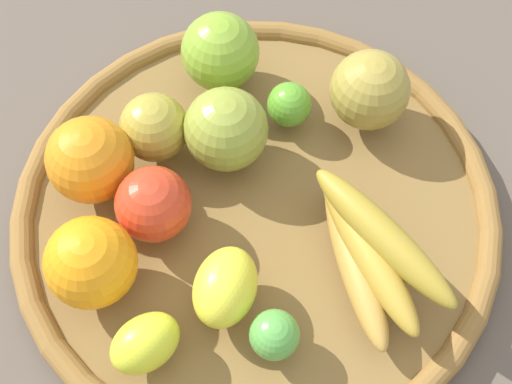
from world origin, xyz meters
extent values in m
plane|color=brown|center=(0.00, 0.00, 0.00)|extent=(2.40, 2.40, 0.00)
cylinder|color=olive|center=(0.00, 0.00, 0.01)|extent=(0.44, 0.44, 0.02)
torus|color=olive|center=(0.00, 0.00, 0.02)|extent=(0.46, 0.46, 0.02)
ellipsoid|color=yellow|center=(0.06, 0.07, 0.06)|extent=(0.09, 0.09, 0.05)
sphere|color=#8F9E36|center=(0.00, -0.06, 0.07)|extent=(0.10, 0.10, 0.08)
ellipsoid|color=#BB8D3A|center=(-0.05, 0.10, 0.05)|extent=(0.07, 0.17, 0.03)
ellipsoid|color=#B89230|center=(-0.06, 0.10, 0.06)|extent=(0.04, 0.17, 0.03)
ellipsoid|color=#A88C2B|center=(-0.07, 0.10, 0.07)|extent=(0.07, 0.17, 0.03)
sphere|color=#A79735|center=(0.06, -0.10, 0.06)|extent=(0.09, 0.09, 0.06)
sphere|color=#5AA029|center=(-0.07, -0.07, 0.05)|extent=(0.06, 0.06, 0.04)
sphere|color=#56A743|center=(0.05, 0.12, 0.05)|extent=(0.06, 0.06, 0.04)
sphere|color=red|center=(0.09, -0.02, 0.06)|extent=(0.08, 0.08, 0.07)
sphere|color=#82AC30|center=(-0.03, -0.15, 0.07)|extent=(0.11, 0.11, 0.08)
sphere|color=orange|center=(0.12, -0.09, 0.07)|extent=(0.08, 0.08, 0.08)
ellipsoid|color=yellow|center=(0.14, 0.08, 0.05)|extent=(0.07, 0.05, 0.04)
sphere|color=#A38F39|center=(-0.14, -0.04, 0.07)|extent=(0.11, 0.11, 0.08)
sphere|color=orange|center=(0.16, 0.01, 0.07)|extent=(0.09, 0.09, 0.08)
camera|label=1|loc=(0.14, 0.28, 0.61)|focal=49.93mm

